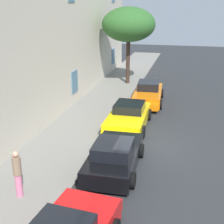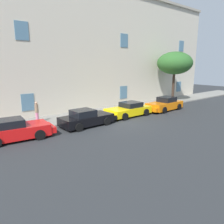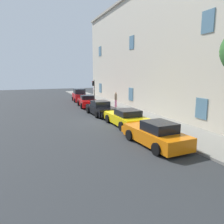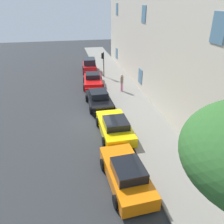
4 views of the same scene
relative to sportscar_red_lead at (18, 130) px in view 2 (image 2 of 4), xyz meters
The scene contains 9 objects.
ground_plane 7.95m from the sportscar_red_lead, ahead, with size 80.00×80.00×0.00m, color #2B2D30.
sidewalk 8.42m from the sportscar_red_lead, 20.35° to the left, with size 60.00×3.63×0.14m, color gray.
building_facade 11.71m from the sportscar_red_lead, 38.79° to the left, with size 42.40×3.69×13.01m.
sportscar_red_lead is the anchor object (origin of this frame).
sportscar_yellow_flank 5.39m from the sportscar_red_lead, ahead, with size 4.70×2.26×1.35m.
sportscar_white_middle 10.03m from the sportscar_red_lead, ahead, with size 4.91×2.30×1.32m.
sportscar_tail_end 14.99m from the sportscar_red_lead, ahead, with size 4.97×2.28×1.43m.
tree_near_kerb 20.54m from the sportscar_red_lead, ahead, with size 4.41×4.41×6.34m.
pedestrian_admiring 3.58m from the sportscar_red_lead, 50.37° to the left, with size 0.39×0.39×1.78m.
Camera 2 is at (-11.48, -13.44, 4.77)m, focal length 34.22 mm.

